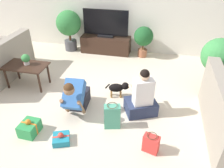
{
  "coord_description": "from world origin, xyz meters",
  "views": [
    {
      "loc": [
        1.08,
        -3.15,
        2.52
      ],
      "look_at": [
        0.35,
        0.04,
        0.45
      ],
      "focal_mm": 35.0,
      "sensor_mm": 36.0,
      "label": 1
    }
  ],
  "objects_px": {
    "potted_plant_back_right": "(143,38)",
    "tabletop_plant": "(26,59)",
    "coffee_table": "(26,68)",
    "potted_plant_back_left": "(69,25)",
    "gift_bag_b": "(112,116)",
    "tv_console": "(106,44)",
    "tv": "(106,25)",
    "mug": "(25,62)",
    "gift_box_a": "(30,128)",
    "gift_bag_a": "(151,144)",
    "person_sitting": "(142,99)",
    "dog": "(119,88)",
    "person_kneeling": "(76,96)",
    "gift_box_b": "(61,139)",
    "potted_plant_corner_right": "(218,59)"
  },
  "relations": [
    {
      "from": "coffee_table",
      "to": "potted_plant_back_left",
      "type": "distance_m",
      "value": 2.01
    },
    {
      "from": "mug",
      "to": "gift_box_a",
      "type": "bearing_deg",
      "value": -59.48
    },
    {
      "from": "tabletop_plant",
      "to": "potted_plant_back_left",
      "type": "bearing_deg",
      "value": 85.88
    },
    {
      "from": "tv",
      "to": "potted_plant_corner_right",
      "type": "distance_m",
      "value": 2.89
    },
    {
      "from": "person_sitting",
      "to": "dog",
      "type": "height_order",
      "value": "person_sitting"
    },
    {
      "from": "gift_box_a",
      "to": "gift_bag_a",
      "type": "bearing_deg",
      "value": 1.83
    },
    {
      "from": "gift_bag_a",
      "to": "tabletop_plant",
      "type": "bearing_deg",
      "value": 154.47
    },
    {
      "from": "coffee_table",
      "to": "mug",
      "type": "height_order",
      "value": "mug"
    },
    {
      "from": "gift_box_a",
      "to": "mug",
      "type": "xyz_separation_m",
      "value": [
        -0.78,
        1.32,
        0.42
      ]
    },
    {
      "from": "potted_plant_back_left",
      "to": "gift_box_a",
      "type": "distance_m",
      "value": 3.37
    },
    {
      "from": "person_sitting",
      "to": "gift_bag_b",
      "type": "height_order",
      "value": "person_sitting"
    },
    {
      "from": "potted_plant_back_left",
      "to": "tabletop_plant",
      "type": "relative_size",
      "value": 4.95
    },
    {
      "from": "coffee_table",
      "to": "potted_plant_corner_right",
      "type": "bearing_deg",
      "value": 10.75
    },
    {
      "from": "potted_plant_back_right",
      "to": "tabletop_plant",
      "type": "bearing_deg",
      "value": -138.21
    },
    {
      "from": "coffee_table",
      "to": "tv",
      "type": "bearing_deg",
      "value": 60.05
    },
    {
      "from": "tv_console",
      "to": "potted_plant_back_left",
      "type": "xyz_separation_m",
      "value": [
        -1.02,
        -0.05,
        0.48
      ]
    },
    {
      "from": "tv_console",
      "to": "person_sitting",
      "type": "relative_size",
      "value": 1.5
    },
    {
      "from": "potted_plant_corner_right",
      "to": "potted_plant_back_right",
      "type": "height_order",
      "value": "potted_plant_corner_right"
    },
    {
      "from": "person_kneeling",
      "to": "potted_plant_corner_right",
      "type": "bearing_deg",
      "value": 24.22
    },
    {
      "from": "person_sitting",
      "to": "mug",
      "type": "height_order",
      "value": "person_sitting"
    },
    {
      "from": "mug",
      "to": "potted_plant_back_right",
      "type": "bearing_deg",
      "value": 41.49
    },
    {
      "from": "potted_plant_back_right",
      "to": "mug",
      "type": "relative_size",
      "value": 6.75
    },
    {
      "from": "dog",
      "to": "gift_bag_a",
      "type": "distance_m",
      "value": 1.43
    },
    {
      "from": "tv_console",
      "to": "gift_box_b",
      "type": "bearing_deg",
      "value": -87.48
    },
    {
      "from": "person_kneeling",
      "to": "tv",
      "type": "bearing_deg",
      "value": 88.94
    },
    {
      "from": "tv_console",
      "to": "dog",
      "type": "height_order",
      "value": "tv_console"
    },
    {
      "from": "tv_console",
      "to": "potted_plant_corner_right",
      "type": "height_order",
      "value": "potted_plant_corner_right"
    },
    {
      "from": "tv_console",
      "to": "tv",
      "type": "bearing_deg",
      "value": 0.0
    },
    {
      "from": "gift_bag_a",
      "to": "tv",
      "type": "bearing_deg",
      "value": 114.44
    },
    {
      "from": "potted_plant_back_right",
      "to": "gift_bag_b",
      "type": "bearing_deg",
      "value": -93.82
    },
    {
      "from": "potted_plant_corner_right",
      "to": "mug",
      "type": "bearing_deg",
      "value": -169.83
    },
    {
      "from": "dog",
      "to": "gift_bag_b",
      "type": "height_order",
      "value": "gift_bag_b"
    },
    {
      "from": "person_kneeling",
      "to": "tabletop_plant",
      "type": "relative_size",
      "value": 3.55
    },
    {
      "from": "gift_bag_a",
      "to": "potted_plant_corner_right",
      "type": "bearing_deg",
      "value": 60.48
    },
    {
      "from": "potted_plant_back_left",
      "to": "person_kneeling",
      "type": "xyz_separation_m",
      "value": [
        1.15,
        -2.58,
        -0.38
      ]
    },
    {
      "from": "tv_console",
      "to": "mug",
      "type": "distance_m",
      "value": 2.34
    },
    {
      "from": "gift_bag_b",
      "to": "mug",
      "type": "distance_m",
      "value": 2.22
    },
    {
      "from": "coffee_table",
      "to": "gift_bag_b",
      "type": "bearing_deg",
      "value": -22.99
    },
    {
      "from": "potted_plant_back_right",
      "to": "mug",
      "type": "distance_m",
      "value": 2.93
    },
    {
      "from": "potted_plant_corner_right",
      "to": "person_kneeling",
      "type": "height_order",
      "value": "potted_plant_corner_right"
    },
    {
      "from": "tabletop_plant",
      "to": "gift_bag_b",
      "type": "bearing_deg",
      "value": -24.07
    },
    {
      "from": "gift_bag_a",
      "to": "mug",
      "type": "xyz_separation_m",
      "value": [
        -2.66,
        1.26,
        0.38
      ]
    },
    {
      "from": "potted_plant_back_right",
      "to": "tabletop_plant",
      "type": "xyz_separation_m",
      "value": [
        -2.17,
        -1.94,
        0.08
      ]
    },
    {
      "from": "coffee_table",
      "to": "gift_bag_a",
      "type": "distance_m",
      "value": 2.93
    },
    {
      "from": "person_kneeling",
      "to": "gift_box_b",
      "type": "bearing_deg",
      "value": -92.7
    },
    {
      "from": "gift_box_a",
      "to": "gift_box_b",
      "type": "distance_m",
      "value": 0.56
    },
    {
      "from": "tv_console",
      "to": "gift_box_b",
      "type": "distance_m",
      "value": 3.38
    },
    {
      "from": "potted_plant_back_right",
      "to": "tabletop_plant",
      "type": "relative_size",
      "value": 3.63
    },
    {
      "from": "person_sitting",
      "to": "tv_console",
      "type": "bearing_deg",
      "value": -87.67
    },
    {
      "from": "tv_console",
      "to": "tv",
      "type": "xyz_separation_m",
      "value": [
        0.0,
        0.0,
        0.55
      ]
    }
  ]
}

